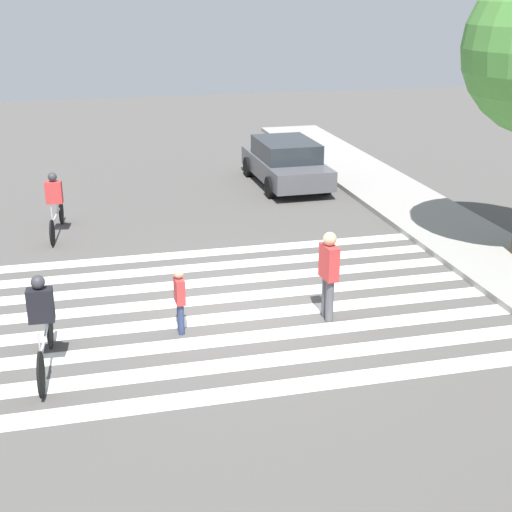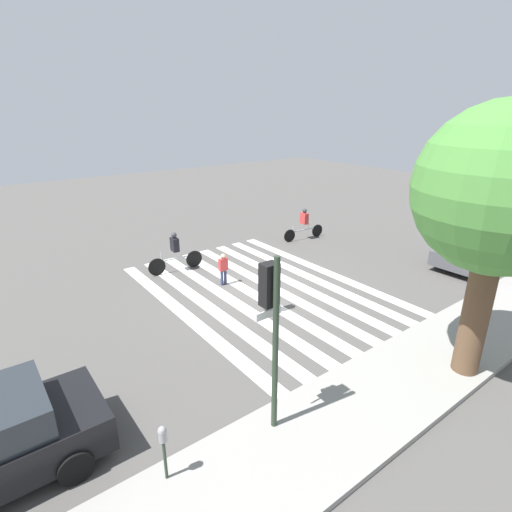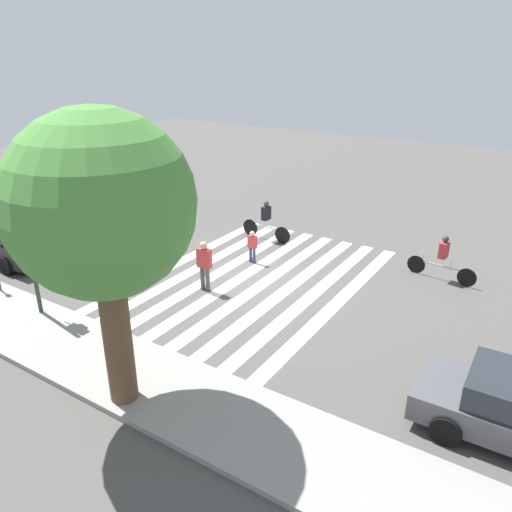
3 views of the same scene
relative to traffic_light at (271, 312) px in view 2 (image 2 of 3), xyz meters
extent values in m
plane|color=#4C4947|center=(-3.97, -5.42, -2.70)|extent=(60.00, 60.00, 0.00)
cube|color=gray|center=(-3.97, 0.83, -2.63)|extent=(36.00, 2.50, 0.14)
cube|color=silver|center=(-7.11, -5.42, -2.69)|extent=(0.45, 10.00, 0.01)
cube|color=silver|center=(-6.21, -5.42, -2.69)|extent=(0.45, 10.00, 0.01)
cube|color=silver|center=(-5.31, -5.42, -2.69)|extent=(0.45, 10.00, 0.01)
cube|color=silver|center=(-4.42, -5.42, -2.69)|extent=(0.45, 10.00, 0.01)
cube|color=silver|center=(-3.52, -5.42, -2.69)|extent=(0.45, 10.00, 0.01)
cube|color=silver|center=(-2.62, -5.42, -2.69)|extent=(0.45, 10.00, 0.01)
cube|color=silver|center=(-1.73, -5.42, -2.69)|extent=(0.45, 10.00, 0.01)
cube|color=silver|center=(-0.83, -5.42, -2.69)|extent=(0.45, 10.00, 0.01)
cylinder|color=#283828|center=(0.00, 0.14, -0.77)|extent=(0.12, 0.12, 3.86)
cube|color=black|center=(0.00, -0.07, 0.54)|extent=(0.32, 0.26, 0.84)
cube|color=silver|center=(0.00, -0.07, -0.06)|extent=(0.60, 0.02, 0.16)
sphere|color=#590F0F|center=(0.00, -0.23, 0.77)|extent=(0.15, 0.15, 0.15)
sphere|color=#59470F|center=(0.00, -0.23, 0.54)|extent=(0.15, 0.15, 0.15)
sphere|color=#26D83F|center=(0.00, -0.23, 0.31)|extent=(0.15, 0.15, 0.15)
cylinder|color=#283828|center=(2.31, -0.03, -2.21)|extent=(0.06, 0.06, 0.98)
cylinder|color=gray|center=(2.31, -0.03, -1.61)|extent=(0.15, 0.15, 0.22)
sphere|color=gray|center=(2.31, -0.03, -1.50)|extent=(0.14, 0.14, 0.14)
cylinder|color=brown|center=(-5.00, 1.56, -1.06)|extent=(0.62, 0.62, 3.27)
sphere|color=#478438|center=(-5.00, 1.56, 1.96)|extent=(3.72, 3.72, 3.72)
cylinder|color=#4C4C51|center=(-3.16, -3.88, -2.29)|extent=(0.15, 0.15, 0.81)
cylinder|color=#4C4C51|center=(-2.94, -3.88, -2.29)|extent=(0.15, 0.15, 0.81)
cube|color=#B73333|center=(-3.05, -3.88, -1.56)|extent=(0.49, 0.26, 0.64)
sphere|color=tan|center=(-3.05, -3.88, -1.12)|extent=(0.25, 0.25, 0.25)
cylinder|color=navy|center=(-3.19, -6.64, -2.41)|extent=(0.11, 0.11, 0.59)
cylinder|color=navy|center=(-3.04, -6.64, -2.41)|extent=(0.11, 0.11, 0.59)
cube|color=#B73333|center=(-3.12, -6.64, -1.88)|extent=(0.35, 0.17, 0.46)
sphere|color=tan|center=(-3.12, -6.64, -1.56)|extent=(0.18, 0.18, 0.18)
cylinder|color=black|center=(-1.48, -8.98, -2.34)|extent=(0.71, 0.08, 0.71)
cylinder|color=black|center=(-3.10, -8.90, -2.34)|extent=(0.71, 0.08, 0.71)
cube|color=#B2B2B7|center=(-2.29, -8.94, -2.15)|extent=(1.38, 0.11, 0.04)
cylinder|color=#B2B2B7|center=(-2.58, -8.93, -1.99)|extent=(0.03, 0.03, 0.32)
cylinder|color=#B2B2B7|center=(-1.69, -8.97, -1.95)|extent=(0.03, 0.03, 0.40)
cube|color=black|center=(-2.29, -8.94, -1.55)|extent=(0.26, 0.41, 0.55)
sphere|color=#333338|center=(-2.29, -8.94, -1.16)|extent=(0.22, 0.22, 0.22)
cylinder|color=black|center=(-8.51, -8.99, -2.38)|extent=(0.64, 0.11, 0.64)
cylinder|color=black|center=(-10.25, -8.81, -2.38)|extent=(0.64, 0.11, 0.64)
cube|color=#B2B2B7|center=(-9.38, -8.90, -2.20)|extent=(1.49, 0.19, 0.04)
cylinder|color=#B2B2B7|center=(-9.68, -8.87, -2.04)|extent=(0.03, 0.03, 0.32)
cylinder|color=#B2B2B7|center=(-8.73, -8.97, -2.00)|extent=(0.03, 0.03, 0.40)
cube|color=#B73333|center=(-9.38, -8.90, -1.61)|extent=(0.28, 0.42, 0.55)
sphere|color=#333338|center=(-9.38, -8.90, -1.21)|extent=(0.22, 0.22, 0.22)
cube|color=#4C4C51|center=(-12.75, -1.94, -2.14)|extent=(4.40, 1.89, 0.60)
cube|color=#23282D|center=(-12.75, -1.94, -1.56)|extent=(2.43, 1.71, 0.57)
cylinder|color=black|center=(-11.41, -1.03, -2.38)|extent=(0.64, 0.21, 0.64)
cylinder|color=black|center=(-11.38, -2.80, -2.38)|extent=(0.64, 0.21, 0.64)
cylinder|color=black|center=(-14.12, -1.07, -2.38)|extent=(0.64, 0.21, 0.64)
cylinder|color=black|center=(-14.09, -2.85, -2.38)|extent=(0.64, 0.21, 0.64)
cylinder|color=black|center=(3.56, -1.06, -2.38)|extent=(0.64, 0.20, 0.64)
cylinder|color=black|center=(3.56, -2.95, -2.38)|extent=(0.64, 0.20, 0.64)
camera|label=1|loc=(8.46, -8.05, 3.09)|focal=50.00mm
camera|label=2|loc=(4.21, 5.11, 3.58)|focal=28.00mm
camera|label=3|loc=(-12.44, 7.66, 4.77)|focal=35.00mm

